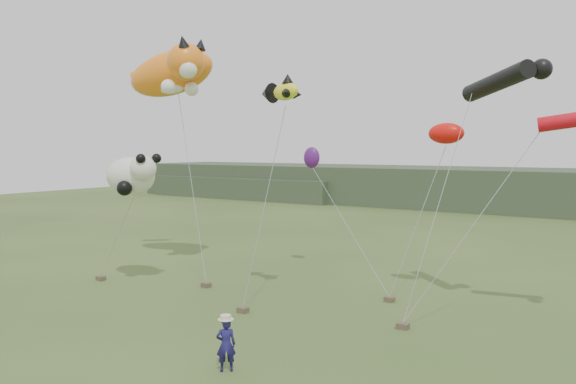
% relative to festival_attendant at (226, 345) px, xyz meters
% --- Properties ---
extents(ground, '(120.00, 120.00, 0.00)m').
position_rel_festival_attendant_xyz_m(ground, '(-2.11, 1.68, -0.73)').
color(ground, '#385123').
rests_on(ground, ground).
extents(headland, '(90.00, 13.00, 4.00)m').
position_rel_festival_attendant_xyz_m(headland, '(-5.22, 46.37, 1.19)').
color(headland, '#2D3D28').
rests_on(headland, ground).
extents(festival_attendant, '(0.63, 0.62, 1.47)m').
position_rel_festival_attendant_xyz_m(festival_attendant, '(0.00, 0.00, 0.00)').
color(festival_attendant, '#1C1654').
rests_on(festival_attendant, ground).
extents(sandbag_anchors, '(14.58, 4.63, 0.19)m').
position_rel_festival_attendant_xyz_m(sandbag_anchors, '(-3.49, 6.23, -0.64)').
color(sandbag_anchors, brown).
rests_on(sandbag_anchors, ground).
extents(cat_kite, '(6.31, 3.50, 3.04)m').
position_rel_festival_attendant_xyz_m(cat_kite, '(-10.68, 9.04, 9.11)').
color(cat_kite, orange).
rests_on(cat_kite, ground).
extents(fish_kite, '(2.09, 1.39, 1.05)m').
position_rel_festival_attendant_xyz_m(fish_kite, '(-2.62, 6.45, 7.47)').
color(fish_kite, yellow).
rests_on(fish_kite, ground).
extents(tube_kites, '(5.93, 2.92, 2.49)m').
position_rel_festival_attendant_xyz_m(tube_kites, '(5.79, 9.69, 7.30)').
color(tube_kites, black).
rests_on(tube_kites, ground).
extents(panda_kite, '(2.98, 1.93, 1.85)m').
position_rel_festival_attendant_xyz_m(panda_kite, '(-9.75, 5.42, 4.12)').
color(panda_kite, white).
rests_on(panda_kite, ground).
extents(misc_kites, '(8.40, 2.49, 1.99)m').
position_rel_festival_attendant_xyz_m(misc_kites, '(0.12, 11.18, 5.55)').
color(misc_kites, red).
rests_on(misc_kites, ground).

